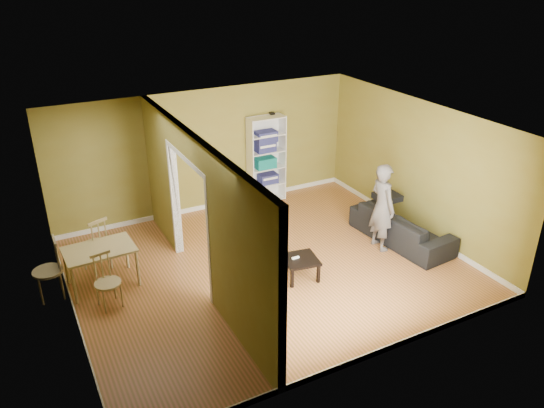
{
  "coord_description": "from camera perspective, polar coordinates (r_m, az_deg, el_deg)",
  "views": [
    {
      "loc": [
        -3.63,
        -7.14,
        4.97
      ],
      "look_at": [
        0.2,
        0.2,
        1.1
      ],
      "focal_mm": 35.0,
      "sensor_mm": 36.0,
      "label": 1
    }
  ],
  "objects": [
    {
      "name": "wall_speaker",
      "position": [
        11.51,
        -0.0,
        9.58
      ],
      "size": [
        0.1,
        0.1,
        0.1
      ],
      "primitive_type": "cube",
      "color": "black",
      "rests_on": "room_shell"
    },
    {
      "name": "chair_left",
      "position": [
        9.1,
        -23.02,
        -6.52
      ],
      "size": [
        0.47,
        0.47,
        1.02
      ],
      "primitive_type": null,
      "rotation": [
        0.0,
        0.0,
        -1.57
      ],
      "color": "tan",
      "rests_on": "ground"
    },
    {
      "name": "sofa",
      "position": [
        10.35,
        13.8,
        -1.92
      ],
      "size": [
        2.18,
        1.09,
        0.8
      ],
      "primitive_type": "imported",
      "rotation": [
        0.0,
        0.0,
        1.66
      ],
      "color": "black",
      "rests_on": "ground"
    },
    {
      "name": "game_controller",
      "position": [
        8.95,
        2.54,
        -5.8
      ],
      "size": [
        0.13,
        0.04,
        0.03
      ],
      "primitive_type": "cube",
      "color": "white",
      "rests_on": "coffee_table"
    },
    {
      "name": "chair_far",
      "position": [
        9.61,
        -18.49,
        -4.05
      ],
      "size": [
        0.61,
        0.61,
        1.02
      ],
      "primitive_type": null,
      "rotation": [
        0.0,
        0.0,
        3.54
      ],
      "color": "#D4BE81",
      "rests_on": "ground"
    },
    {
      "name": "room_shell",
      "position": [
        8.81,
        -0.55,
        0.43
      ],
      "size": [
        6.5,
        6.5,
        6.5
      ],
      "color": "#BA6C44",
      "rests_on": "ground"
    },
    {
      "name": "bookshelf",
      "position": [
        11.63,
        -0.73,
        4.88
      ],
      "size": [
        0.81,
        0.35,
        1.92
      ],
      "color": "white",
      "rests_on": "ground"
    },
    {
      "name": "coffee_table",
      "position": [
        8.98,
        3.09,
        -6.18
      ],
      "size": [
        0.56,
        0.56,
        0.37
      ],
      "rotation": [
        0.0,
        0.0,
        -0.17
      ],
      "color": "black",
      "rests_on": "ground"
    },
    {
      "name": "paper_box_navy_a",
      "position": [
        11.77,
        -0.45,
        2.79
      ],
      "size": [
        0.41,
        0.27,
        0.21
      ],
      "primitive_type": "cube",
      "color": "navy",
      "rests_on": "bookshelf"
    },
    {
      "name": "partition",
      "position": [
        8.39,
        -7.87,
        -1.15
      ],
      "size": [
        0.22,
        5.5,
        2.6
      ],
      "primitive_type": null,
      "color": "olive",
      "rests_on": "ground"
    },
    {
      "name": "dining_table",
      "position": [
        9.08,
        -18.08,
        -5.01
      ],
      "size": [
        1.1,
        0.73,
        0.69
      ],
      "rotation": [
        0.0,
        0.0,
        0.05
      ],
      "color": "tan",
      "rests_on": "ground"
    },
    {
      "name": "paper_box_navy_c",
      "position": [
        11.41,
        -0.68,
        7.37
      ],
      "size": [
        0.45,
        0.3,
        0.23
      ],
      "primitive_type": "cube",
      "color": "navy",
      "rests_on": "bookshelf"
    },
    {
      "name": "chair_near",
      "position": [
        8.6,
        -17.27,
        -7.99
      ],
      "size": [
        0.47,
        0.47,
        0.89
      ],
      "primitive_type": null,
      "rotation": [
        0.0,
        0.0,
        0.17
      ],
      "color": "tan",
      "rests_on": "ground"
    },
    {
      "name": "paper_box_teal",
      "position": [
        11.6,
        -0.77,
        4.48
      ],
      "size": [
        0.45,
        0.29,
        0.23
      ],
      "primitive_type": "cube",
      "color": "#19645B",
      "rests_on": "bookshelf"
    },
    {
      "name": "person",
      "position": [
        9.81,
        11.84,
        0.45
      ],
      "size": [
        0.73,
        0.58,
        1.95
      ],
      "primitive_type": "imported",
      "rotation": [
        0.0,
        0.0,
        1.53
      ],
      "color": "slate",
      "rests_on": "ground"
    },
    {
      "name": "paper_box_navy_b",
      "position": [
        11.48,
        -0.75,
        6.22
      ],
      "size": [
        0.43,
        0.28,
        0.22
      ],
      "primitive_type": "cube",
      "color": "navy",
      "rests_on": "bookshelf"
    }
  ]
}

